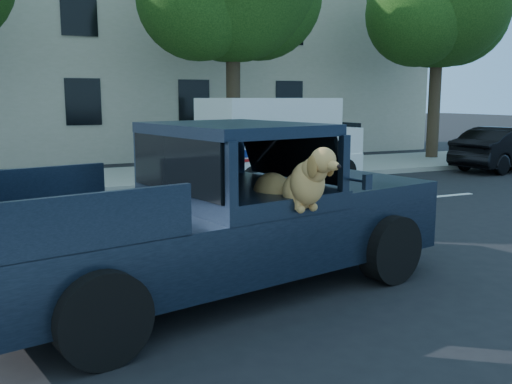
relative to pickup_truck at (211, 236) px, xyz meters
The scene contains 8 objects.
ground 1.11m from the pickup_truck, 126.45° to the left, with size 120.00×120.00×0.00m, color black.
far_sidewalk 9.93m from the pickup_truck, 92.97° to the left, with size 60.00×4.00×0.15m, color gray.
lane_stripes 4.41m from the pickup_truck, 70.05° to the left, with size 21.60×0.14×0.01m, color silver, non-canonical shape.
street_tree_right 16.98m from the pickup_truck, 39.49° to the left, with size 6.00×5.20×8.60m.
building_main 17.79m from the pickup_truck, 81.77° to the left, with size 26.00×6.00×9.00m, color beige.
pickup_truck is the anchor object (origin of this frame).
mail_truck 8.72m from the pickup_truck, 58.16° to the left, with size 4.52×2.74×2.34m.
parked_sedan 14.69m from the pickup_truck, 29.05° to the left, with size 4.26×1.49×1.40m, color black.
Camera 1 is at (-1.77, -7.05, 2.36)m, focal length 40.00 mm.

